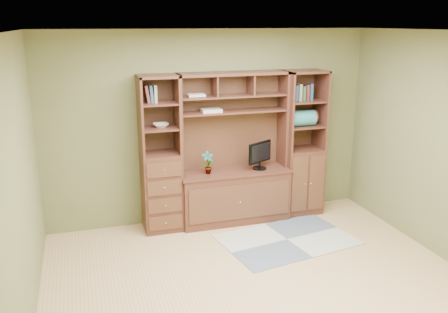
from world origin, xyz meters
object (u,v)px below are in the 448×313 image
object	(u,v)px
center_hutch	(235,150)
right_tower	(302,143)
left_tower	(160,155)
monitor	(260,151)

from	to	relation	value
center_hutch	right_tower	bearing A→B (deg)	2.23
left_tower	monitor	xyz separation A→B (m)	(1.35, -0.07, -0.03)
right_tower	monitor	distance (m)	0.68
left_tower	center_hutch	bearing A→B (deg)	-2.29
left_tower	monitor	size ratio (longest dim) A/B	3.90
right_tower	left_tower	bearing A→B (deg)	180.00
right_tower	center_hutch	bearing A→B (deg)	-177.77
center_hutch	left_tower	size ratio (longest dim) A/B	1.00
monitor	center_hutch	bearing A→B (deg)	145.78
right_tower	monitor	xyz separation A→B (m)	(-0.67, -0.07, -0.03)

